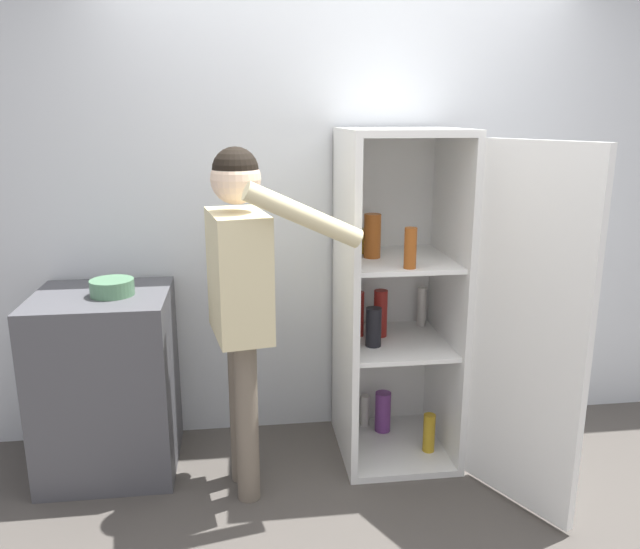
% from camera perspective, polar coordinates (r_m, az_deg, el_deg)
% --- Properties ---
extents(ground_plane, '(12.00, 12.00, 0.00)m').
position_cam_1_polar(ground_plane, '(3.08, 4.78, -21.36)').
color(ground_plane, '#4C4742').
extents(wall_back, '(7.00, 0.06, 2.55)m').
position_cam_1_polar(wall_back, '(3.50, 1.84, 5.85)').
color(wall_back, silver).
rests_on(wall_back, ground_plane).
extents(refrigerator, '(0.90, 1.18, 1.73)m').
position_cam_1_polar(refrigerator, '(3.24, 8.96, -2.64)').
color(refrigerator, white).
rests_on(refrigerator, ground_plane).
extents(person, '(0.70, 0.55, 1.66)m').
position_cam_1_polar(person, '(2.86, -7.23, -0.58)').
color(person, '#726656').
rests_on(person, ground_plane).
extents(counter, '(0.66, 0.61, 0.94)m').
position_cam_1_polar(counter, '(3.41, -18.84, -9.33)').
color(counter, '#4C4C51').
rests_on(counter, ground_plane).
extents(bowl, '(0.21, 0.21, 0.08)m').
position_cam_1_polar(bowl, '(3.20, -18.47, -1.13)').
color(bowl, '#517F5B').
rests_on(bowl, counter).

